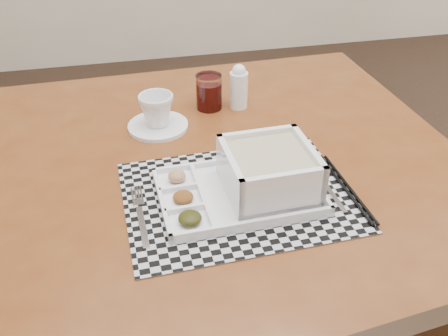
{
  "coord_description": "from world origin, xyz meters",
  "views": [
    {
      "loc": [
        -0.94,
        -1.11,
        1.46
      ],
      "look_at": [
        -0.76,
        -0.29,
        0.88
      ],
      "focal_mm": 40.0,
      "sensor_mm": 36.0,
      "label": 1
    }
  ],
  "objects_px": {
    "cup": "(157,110)",
    "juice_glass": "(209,93)",
    "serving_tray": "(260,178)",
    "creamer_bottle": "(239,87)",
    "dining_table": "(221,199)"
  },
  "relations": [
    {
      "from": "creamer_bottle",
      "to": "serving_tray",
      "type": "bearing_deg",
      "value": -97.84
    },
    {
      "from": "serving_tray",
      "to": "creamer_bottle",
      "type": "distance_m",
      "value": 0.39
    },
    {
      "from": "serving_tray",
      "to": "dining_table",
      "type": "bearing_deg",
      "value": 116.51
    },
    {
      "from": "juice_glass",
      "to": "creamer_bottle",
      "type": "relative_size",
      "value": 0.77
    },
    {
      "from": "dining_table",
      "to": "creamer_bottle",
      "type": "xyz_separation_m",
      "value": [
        0.11,
        0.27,
        0.14
      ]
    },
    {
      "from": "cup",
      "to": "juice_glass",
      "type": "xyz_separation_m",
      "value": [
        0.15,
        0.08,
        -0.01
      ]
    },
    {
      "from": "creamer_bottle",
      "to": "dining_table",
      "type": "bearing_deg",
      "value": -111.45
    },
    {
      "from": "dining_table",
      "to": "cup",
      "type": "height_order",
      "value": "cup"
    },
    {
      "from": "dining_table",
      "to": "serving_tray",
      "type": "relative_size",
      "value": 3.53
    },
    {
      "from": "dining_table",
      "to": "cup",
      "type": "bearing_deg",
      "value": 118.84
    },
    {
      "from": "dining_table",
      "to": "juice_glass",
      "type": "xyz_separation_m",
      "value": [
        0.03,
        0.29,
        0.13
      ]
    },
    {
      "from": "creamer_bottle",
      "to": "juice_glass",
      "type": "bearing_deg",
      "value": 171.55
    },
    {
      "from": "dining_table",
      "to": "cup",
      "type": "xyz_separation_m",
      "value": [
        -0.11,
        0.21,
        0.14
      ]
    },
    {
      "from": "serving_tray",
      "to": "creamer_bottle",
      "type": "relative_size",
      "value": 2.71
    },
    {
      "from": "cup",
      "to": "juice_glass",
      "type": "distance_m",
      "value": 0.16
    }
  ]
}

